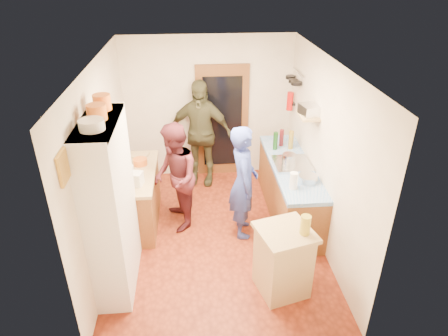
{
  "coord_description": "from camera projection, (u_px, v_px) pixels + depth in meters",
  "views": [
    {
      "loc": [
        -0.3,
        -4.85,
        3.75
      ],
      "look_at": [
        0.13,
        0.15,
        1.06
      ],
      "focal_mm": 32.0,
      "sensor_mm": 36.0,
      "label": 1
    }
  ],
  "objects": [
    {
      "name": "person_back",
      "position": [
        201.0,
        133.0,
        7.03
      ],
      "size": [
        1.21,
        0.72,
        1.93
      ],
      "primitive_type": "imported",
      "rotation": [
        0.0,
        0.0,
        -0.24
      ],
      "color": "#3A3923",
      "rests_on": "ground"
    },
    {
      "name": "pan_hang_a",
      "position": [
        296.0,
        83.0,
        6.43
      ],
      "size": [
        0.18,
        0.18,
        0.05
      ],
      "primitive_type": "cylinder",
      "color": "black",
      "rests_on": "pan_rail"
    },
    {
      "name": "wall_right",
      "position": [
        324.0,
        154.0,
        5.55
      ],
      "size": [
        0.02,
        4.0,
        2.6
      ],
      "primitive_type": "cube",
      "color": "silver",
      "rests_on": "ground"
    },
    {
      "name": "left_counter_base",
      "position": [
        137.0,
        199.0,
        6.15
      ],
      "size": [
        0.6,
        1.4,
        0.85
      ],
      "primitive_type": "cube",
      "color": "brown",
      "rests_on": "ground"
    },
    {
      "name": "door_glass",
      "position": [
        223.0,
        122.0,
        7.27
      ],
      "size": [
        0.7,
        0.02,
        1.7
      ],
      "primitive_type": "cube",
      "color": "black",
      "rests_on": "door_frame"
    },
    {
      "name": "wall_shelf",
      "position": [
        308.0,
        116.0,
        5.74
      ],
      "size": [
        0.26,
        0.42,
        0.03
      ],
      "primitive_type": "cube",
      "color": "tan",
      "rests_on": "wall_right"
    },
    {
      "name": "hob",
      "position": [
        292.0,
        164.0,
        6.11
      ],
      "size": [
        0.55,
        0.58,
        0.04
      ],
      "primitive_type": "cube",
      "color": "silver",
      "rests_on": "right_counter_top"
    },
    {
      "name": "hutch_body",
      "position": [
        111.0,
        208.0,
        4.73
      ],
      "size": [
        0.4,
        1.2,
        2.2
      ],
      "primitive_type": "cube",
      "color": "white",
      "rests_on": "ground"
    },
    {
      "name": "bottle_a",
      "position": [
        275.0,
        141.0,
        6.55
      ],
      "size": [
        0.08,
        0.08,
        0.3
      ],
      "primitive_type": "cylinder",
      "rotation": [
        0.0,
        0.0,
        0.02
      ],
      "color": "#143F14",
      "rests_on": "right_counter_top"
    },
    {
      "name": "wall_front",
      "position": [
        230.0,
        256.0,
        3.67
      ],
      "size": [
        3.0,
        0.02,
        2.6
      ],
      "primitive_type": "cube",
      "color": "silver",
      "rests_on": "ground"
    },
    {
      "name": "radio",
      "position": [
        309.0,
        110.0,
        5.7
      ],
      "size": [
        0.27,
        0.34,
        0.15
      ],
      "primitive_type": "cube",
      "rotation": [
        0.0,
        0.0,
        0.18
      ],
      "color": "silver",
      "rests_on": "wall_shelf"
    },
    {
      "name": "pan_rail",
      "position": [
        298.0,
        72.0,
        6.53
      ],
      "size": [
        0.02,
        0.65,
        0.02
      ],
      "primitive_type": "cylinder",
      "rotation": [
        1.57,
        0.0,
        0.0
      ],
      "color": "silver",
      "rests_on": "wall_right"
    },
    {
      "name": "cutting_board",
      "position": [
        280.0,
        230.0,
        4.68
      ],
      "size": [
        0.41,
        0.36,
        0.02
      ],
      "primitive_type": "cube",
      "rotation": [
        0.0,
        0.0,
        0.27
      ],
      "color": "white",
      "rests_on": "island_top"
    },
    {
      "name": "bottle_b",
      "position": [
        281.0,
        138.0,
        6.68
      ],
      "size": [
        0.08,
        0.08,
        0.29
      ],
      "primitive_type": "cylinder",
      "rotation": [
        0.0,
        0.0,
        0.17
      ],
      "color": "#591419",
      "rests_on": "right_counter_top"
    },
    {
      "name": "orange_pot_a",
      "position": [
        97.0,
        112.0,
        4.2
      ],
      "size": [
        0.21,
        0.21,
        0.17
      ],
      "primitive_type": "cylinder",
      "color": "orange",
      "rests_on": "hutch_top_shelf"
    },
    {
      "name": "ceiling",
      "position": [
        215.0,
        62.0,
        4.82
      ],
      "size": [
        3.0,
        4.0,
        0.02
      ],
      "primitive_type": "cube",
      "color": "silver",
      "rests_on": "ground"
    },
    {
      "name": "person_left",
      "position": [
        177.0,
        176.0,
        5.93
      ],
      "size": [
        0.77,
        0.92,
        1.68
      ],
      "primitive_type": "imported",
      "rotation": [
        0.0,
        0.0,
        -1.39
      ],
      "color": "#4C1B21",
      "rests_on": "ground"
    },
    {
      "name": "floor",
      "position": [
        217.0,
        235.0,
        6.05
      ],
      "size": [
        3.0,
        4.0,
        0.02
      ],
      "primitive_type": "cube",
      "color": "maroon",
      "rests_on": "ground"
    },
    {
      "name": "hutch_top_shelf",
      "position": [
        97.0,
        123.0,
        4.22
      ],
      "size": [
        0.4,
        1.14,
        0.04
      ],
      "primitive_type": "cube",
      "color": "white",
      "rests_on": "hutch_body"
    },
    {
      "name": "kettle",
      "position": [
        128.0,
        172.0,
        5.72
      ],
      "size": [
        0.22,
        0.22,
        0.2
      ],
      "primitive_type": "cylinder",
      "rotation": [
        0.0,
        0.0,
        -0.33
      ],
      "color": "white",
      "rests_on": "left_counter_top"
    },
    {
      "name": "fire_extinguisher",
      "position": [
        290.0,
        101.0,
        6.94
      ],
      "size": [
        0.11,
        0.11,
        0.32
      ],
      "primitive_type": "cylinder",
      "color": "red",
      "rests_on": "wall_right"
    },
    {
      "name": "plate_stack",
      "position": [
        92.0,
        125.0,
        3.97
      ],
      "size": [
        0.26,
        0.26,
        0.11
      ],
      "primitive_type": "cylinder",
      "color": "white",
      "rests_on": "hutch_top_shelf"
    },
    {
      "name": "left_counter_top",
      "position": [
        134.0,
        173.0,
        5.94
      ],
      "size": [
        0.64,
        1.44,
        0.05
      ],
      "primitive_type": "cube",
      "color": "tan",
      "rests_on": "left_counter_base"
    },
    {
      "name": "oil_jar",
      "position": [
        305.0,
        225.0,
        4.55
      ],
      "size": [
        0.15,
        0.15,
        0.24
      ],
      "primitive_type": "cylinder",
      "rotation": [
        0.0,
        0.0,
        0.27
      ],
      "color": "#AD9E2D",
      "rests_on": "island_top"
    },
    {
      "name": "paper_towel",
      "position": [
        294.0,
        181.0,
        5.45
      ],
      "size": [
        0.13,
        0.13,
        0.24
      ],
      "primitive_type": "cylinder",
      "rotation": [
        0.0,
        0.0,
        -0.18
      ],
      "color": "white",
      "rests_on": "right_counter_top"
    },
    {
      "name": "mixing_bowl",
      "position": [
        308.0,
        179.0,
        5.64
      ],
      "size": [
        0.33,
        0.33,
        0.1
      ],
      "primitive_type": "cylinder",
      "rotation": [
        0.0,
        0.0,
        0.25
      ],
      "color": "silver",
      "rests_on": "right_counter_top"
    },
    {
      "name": "toaster",
      "position": [
        133.0,
        179.0,
        5.55
      ],
      "size": [
        0.29,
        0.23,
        0.19
      ],
      "primitive_type": "cube",
      "rotation": [
        0.0,
        0.0,
        -0.26
      ],
      "color": "white",
      "rests_on": "left_counter_top"
    },
    {
      "name": "wall_back",
      "position": [
        208.0,
        108.0,
        7.2
      ],
      "size": [
        3.0,
        0.02,
        2.6
      ],
      "primitive_type": "cube",
      "color": "silver",
      "rests_on": "ground"
    },
    {
      "name": "right_counter_top",
      "position": [
        291.0,
        166.0,
        6.16
      ],
      "size": [
        0.62,
        2.22,
        0.06
      ],
      "primitive_type": "cube",
      "color": "blue",
      "rests_on": "right_counter_base"
    },
    {
      "name": "pot_on_hob",
      "position": [
        289.0,
        158.0,
        6.09
      ],
      "size": [
        0.21,
        0.21,
        0.13
      ],
      "primitive_type": "cylinder",
      "color": "silver",
      "rests_on": "hob"
    },
    {
      "name": "island_base",
      "position": [
        283.0,
        262.0,
        4.87
      ],
      "size": [
        0.68,
        0.68,
        0.86
      ],
      "primitive_type": "cube",
      "rotation": [
        0.0,
        0.0,
        0.27
      ],
      "color": "tan",
      "rests_on": "ground"
    },
    {
      "name": "pan_hang_c",
      "position": [
        291.0,
        77.0,
        6.79
      ],
      "size": [
        0.17,
        0.17,
        0.05
      ],
      "primitive_type": "cylinder",
      "color": "black",
      "rests_on": "pan_rail"
    },
    {
      "name": "bottle_c",
      "position": [
        291.0,
        140.0,
        6.57
      ],
      "size": [
        0.09,
        0.09,
        0.31
      ],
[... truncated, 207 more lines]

